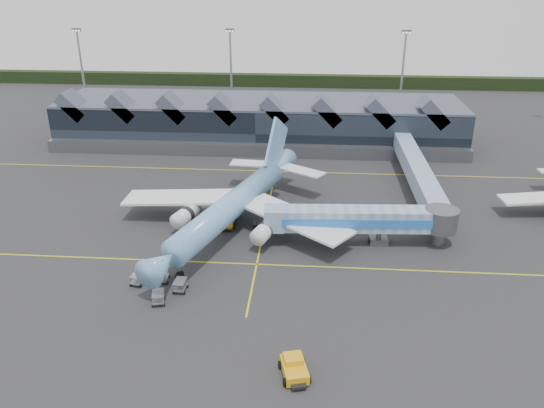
# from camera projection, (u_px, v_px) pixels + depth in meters

# --- Properties ---
(ground) EXTENTS (260.00, 260.00, 0.00)m
(ground) POSITION_uv_depth(u_px,v_px,m) (262.00, 237.00, 79.11)
(ground) COLOR #2A2A2D
(ground) RESTS_ON ground
(taxi_stripes) EXTENTS (120.00, 60.00, 0.01)m
(taxi_stripes) POSITION_uv_depth(u_px,v_px,m) (268.00, 209.00, 88.21)
(taxi_stripes) COLOR gold
(taxi_stripes) RESTS_ON ground
(tree_line_far) EXTENTS (260.00, 4.00, 4.00)m
(tree_line_far) POSITION_uv_depth(u_px,v_px,m) (293.00, 81.00, 178.42)
(tree_line_far) COLOR black
(tree_line_far) RESTS_ON ground
(terminal) EXTENTS (90.00, 22.25, 12.52)m
(terminal) POSITION_uv_depth(u_px,v_px,m) (259.00, 121.00, 120.57)
(terminal) COLOR black
(terminal) RESTS_ON ground
(light_masts) EXTENTS (132.40, 42.56, 22.45)m
(light_masts) POSITION_uv_depth(u_px,v_px,m) (371.00, 76.00, 129.71)
(light_masts) COLOR gray
(light_masts) RESTS_ON ground
(main_airliner) EXTENTS (36.14, 42.54, 14.06)m
(main_airliner) POSITION_uv_depth(u_px,v_px,m) (235.00, 203.00, 80.31)
(main_airliner) COLOR #6290C6
(main_airliner) RESTS_ON ground
(jet_bridge) EXTENTS (27.71, 5.58, 5.66)m
(jet_bridge) POSITION_uv_depth(u_px,v_px,m) (371.00, 220.00, 75.76)
(jet_bridge) COLOR #7296BF
(jet_bridge) RESTS_ON ground
(fuel_truck) EXTENTS (2.93, 9.12, 3.04)m
(fuel_truck) POSITION_uv_depth(u_px,v_px,m) (228.00, 210.00, 83.75)
(fuel_truck) COLOR black
(fuel_truck) RESTS_ON ground
(pushback_tug) EXTENTS (3.40, 4.55, 1.85)m
(pushback_tug) POSITION_uv_depth(u_px,v_px,m) (294.00, 368.00, 52.00)
(pushback_tug) COLOR gold
(pushback_tug) RESTS_ON ground
(baggage_carts) EXTENTS (7.35, 7.07, 1.47)m
(baggage_carts) POSITION_uv_depth(u_px,v_px,m) (160.00, 284.00, 65.87)
(baggage_carts) COLOR gray
(baggage_carts) RESTS_ON ground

